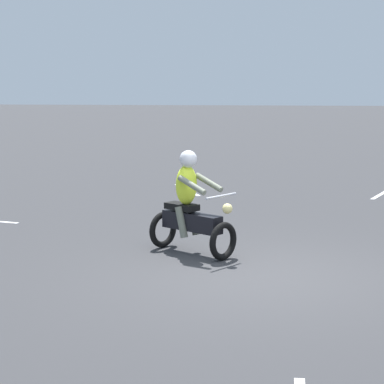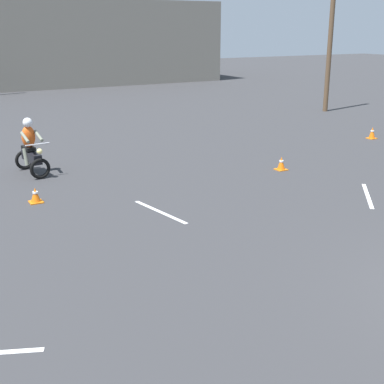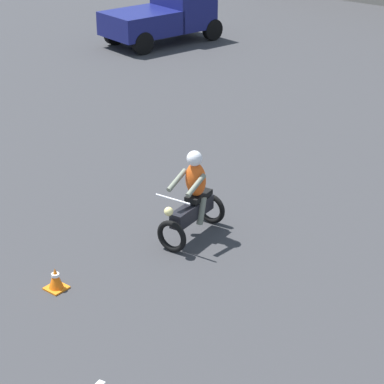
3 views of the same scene
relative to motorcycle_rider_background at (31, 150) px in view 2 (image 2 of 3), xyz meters
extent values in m
torus|color=black|center=(0.07, -0.68, -0.43)|extent=(0.61, 0.16, 0.60)
torus|color=black|center=(-0.06, 0.61, -0.43)|extent=(0.61, 0.16, 0.60)
cube|color=black|center=(0.00, -0.03, -0.21)|extent=(0.35, 1.12, 0.28)
cube|color=black|center=(-0.02, 0.18, 0.01)|extent=(0.31, 0.58, 0.10)
cylinder|color=silver|center=(0.06, -0.63, 0.27)|extent=(0.70, 0.11, 0.04)
sphere|color=#F2E08C|center=(0.08, -0.76, 0.09)|extent=(0.18, 0.18, 0.16)
ellipsoid|color=#EA5919|center=(-0.01, 0.08, 0.37)|extent=(0.43, 0.32, 0.64)
cylinder|color=slate|center=(-0.18, -0.23, 0.42)|extent=(0.14, 0.55, 0.27)
cylinder|color=slate|center=(0.22, -0.19, 0.42)|extent=(0.14, 0.55, 0.27)
cylinder|color=slate|center=(-0.15, 0.05, -0.21)|extent=(0.14, 0.26, 0.51)
cylinder|color=slate|center=(0.13, 0.08, -0.21)|extent=(0.14, 0.26, 0.51)
sphere|color=silver|center=(0.00, 0.04, 0.79)|extent=(0.31, 0.31, 0.28)
cube|color=orange|center=(12.73, -1.30, -0.71)|extent=(0.32, 0.32, 0.03)
cone|color=orange|center=(12.73, -1.30, -0.48)|extent=(0.24, 0.24, 0.43)
cylinder|color=white|center=(12.73, -1.30, -0.42)|extent=(0.13, 0.13, 0.05)
cube|color=orange|center=(-0.60, -2.78, -0.71)|extent=(0.32, 0.32, 0.03)
cone|color=orange|center=(-0.60, -2.78, -0.52)|extent=(0.24, 0.24, 0.36)
cylinder|color=white|center=(-0.60, -2.78, -0.47)|extent=(0.13, 0.13, 0.05)
cube|color=orange|center=(6.67, -3.29, -0.71)|extent=(0.32, 0.32, 0.03)
cone|color=orange|center=(6.67, -3.29, -0.51)|extent=(0.24, 0.24, 0.38)
cylinder|color=white|center=(6.67, -3.29, -0.45)|extent=(0.13, 0.13, 0.05)
cube|color=silver|center=(6.97, -6.45, -0.72)|extent=(1.50, 1.67, 0.01)
cube|color=silver|center=(1.76, -4.93, -0.72)|extent=(0.42, 2.01, 0.01)
cylinder|color=brown|center=(16.12, 4.92, 3.30)|extent=(0.24, 0.24, 8.04)
camera|label=1|loc=(15.18, -11.85, 2.12)|focal=70.00mm
camera|label=2|loc=(-3.45, -15.60, 3.44)|focal=50.00mm
camera|label=3|loc=(7.55, -9.39, 5.86)|focal=70.00mm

